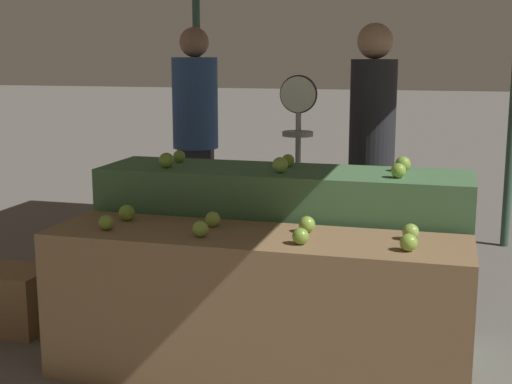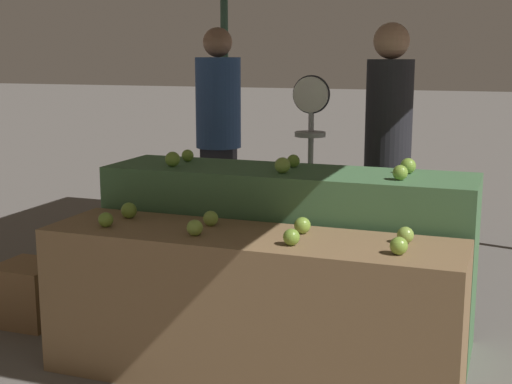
{
  "view_description": "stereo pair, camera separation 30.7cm",
  "coord_description": "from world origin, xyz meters",
  "px_view_note": "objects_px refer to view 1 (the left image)",
  "views": [
    {
      "loc": [
        0.89,
        -3.22,
        1.61
      ],
      "look_at": [
        -0.07,
        0.3,
        0.9
      ],
      "focal_mm": 50.0,
      "sensor_mm": 36.0,
      "label": 1
    },
    {
      "loc": [
        1.18,
        -3.12,
        1.61
      ],
      "look_at": [
        -0.07,
        0.3,
        0.9
      ],
      "focal_mm": 50.0,
      "sensor_mm": 36.0,
      "label": 2
    }
  ],
  "objects_px": {
    "person_customer_left": "(195,122)",
    "produce_scale": "(298,140)",
    "person_vendor_at_scale": "(372,134)",
    "wooden_crate_side": "(18,299)"
  },
  "relations": [
    {
      "from": "produce_scale",
      "to": "wooden_crate_side",
      "type": "bearing_deg",
      "value": -145.23
    },
    {
      "from": "produce_scale",
      "to": "wooden_crate_side",
      "type": "height_order",
      "value": "produce_scale"
    },
    {
      "from": "person_vendor_at_scale",
      "to": "person_customer_left",
      "type": "bearing_deg",
      "value": -14.61
    },
    {
      "from": "person_vendor_at_scale",
      "to": "person_customer_left",
      "type": "distance_m",
      "value": 1.64
    },
    {
      "from": "person_vendor_at_scale",
      "to": "wooden_crate_side",
      "type": "bearing_deg",
      "value": 44.16
    },
    {
      "from": "produce_scale",
      "to": "person_vendor_at_scale",
      "type": "distance_m",
      "value": 0.57
    },
    {
      "from": "wooden_crate_side",
      "to": "person_vendor_at_scale",
      "type": "bearing_deg",
      "value": 35.81
    },
    {
      "from": "person_customer_left",
      "to": "wooden_crate_side",
      "type": "bearing_deg",
      "value": 69.85
    },
    {
      "from": "person_vendor_at_scale",
      "to": "wooden_crate_side",
      "type": "height_order",
      "value": "person_vendor_at_scale"
    },
    {
      "from": "person_customer_left",
      "to": "produce_scale",
      "type": "bearing_deg",
      "value": 127.92
    }
  ]
}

